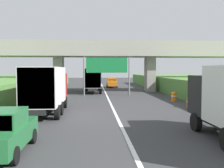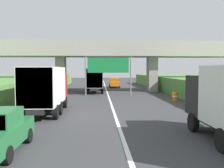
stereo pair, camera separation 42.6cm
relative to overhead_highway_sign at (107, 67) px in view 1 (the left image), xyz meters
The scene contains 10 objects.
lane_centre_stripe 3.73m from the overhead_highway_sign, 90.00° to the right, with size 0.20×93.87×0.01m, color white.
overpass_bridge 5.94m from the overhead_highway_sign, 90.00° to the left, with size 40.00×4.80×7.38m.
overhead_highway_sign is the anchor object (origin of this frame).
truck_red 13.83m from the overhead_highway_sign, 111.49° to the right, with size 2.44×7.30×3.44m.
truck_blue 4.98m from the overhead_highway_sign, 112.66° to the left, with size 2.44×7.30×3.44m.
car_orange 14.98m from the overhead_highway_sign, 83.51° to the left, with size 1.86×4.10×1.72m.
car_green 22.35m from the overhead_highway_sign, 103.25° to the right, with size 1.86×4.10×1.72m.
construction_barrel_1 17.07m from the overhead_highway_sign, 66.34° to the right, with size 0.57×0.57×0.90m.
construction_barrel_2 12.96m from the overhead_highway_sign, 58.23° to the right, with size 0.57×0.57×0.90m.
construction_barrel_3 9.53m from the overhead_highway_sign, 41.82° to the right, with size 0.57×0.57×0.90m.
Camera 1 is at (-1.52, -3.29, 3.24)m, focal length 39.95 mm.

